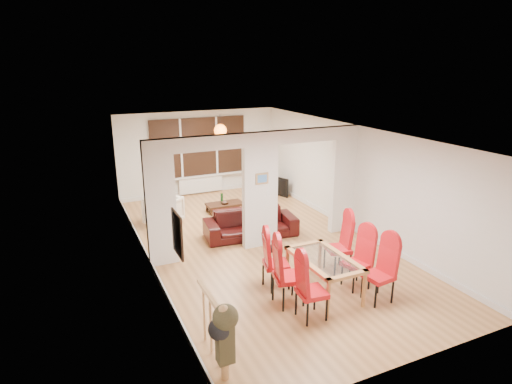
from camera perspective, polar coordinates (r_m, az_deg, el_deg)
floor at (r=9.86m, az=0.52°, el=-7.07°), size 5.00×9.00×0.01m
room_walls at (r=9.41m, az=0.55°, el=0.18°), size 5.00×9.00×2.60m
divider_wall at (r=9.41m, az=0.55°, el=0.18°), size 5.00×0.18×2.60m
bay_window_blinds at (r=13.40m, az=-7.61°, el=5.98°), size 3.00×0.08×1.80m
radiator at (r=13.64m, az=-7.37°, el=1.00°), size 1.40×0.08×0.50m
pendant_light at (r=12.32m, az=-4.78°, el=8.18°), size 0.36×0.36×0.36m
stair_newel at (r=6.25m, az=-5.93°, el=-16.82°), size 0.40×1.20×1.10m
wall_poster at (r=6.39m, az=-10.44°, el=-5.56°), size 0.04×0.52×0.67m
pillar_photo at (r=9.24m, az=0.81°, el=1.81°), size 0.30×0.03×0.25m
dining_table at (r=7.91m, az=8.99°, el=-10.91°), size 0.83×1.47×0.69m
dining_chair_la at (r=7.07m, az=7.47°, el=-12.52°), size 0.48×0.48×1.10m
dining_chair_lb at (r=7.41m, az=4.36°, el=-10.64°), size 0.57×0.57×1.18m
dining_chair_lc at (r=7.91m, az=2.71°, el=-9.07°), size 0.53×0.53×1.09m
dining_chair_ra at (r=7.78m, az=16.04°, el=-10.16°), size 0.50×0.50×1.11m
dining_chair_rb at (r=8.12m, az=13.26°, el=-8.85°), size 0.52×0.52×1.08m
dining_chair_rc at (r=8.64m, az=10.91°, el=-6.95°), size 0.53×0.53×1.12m
sofa at (r=10.24m, az=-0.71°, el=-4.22°), size 2.27×1.10×0.64m
armchair at (r=11.20m, az=-12.25°, el=-2.50°), size 1.10×1.10×0.72m
person at (r=11.08m, az=-13.45°, el=-0.44°), size 0.66×0.53×1.59m
television at (r=13.37m, az=2.28°, el=0.80°), size 1.02×0.49×0.60m
coffee_table at (r=12.02m, az=-4.19°, el=-2.02°), size 1.02×0.52×0.23m
bottle at (r=12.00m, az=-4.57°, el=-0.75°), size 0.07×0.07×0.29m
bowl at (r=11.93m, az=-4.16°, el=-1.45°), size 0.21×0.21×0.05m
shoes at (r=9.61m, az=2.29°, el=-7.45°), size 0.23×0.25×0.10m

